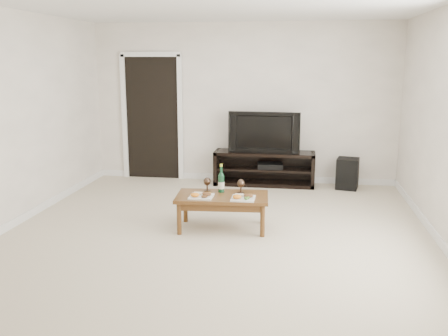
% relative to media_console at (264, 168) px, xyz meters
% --- Properties ---
extents(floor, '(5.50, 5.50, 0.00)m').
position_rel_media_console_xyz_m(floor, '(-0.38, -2.50, -0.28)').
color(floor, '#BCB097').
rests_on(floor, ground).
extents(back_wall, '(5.00, 0.04, 2.60)m').
position_rel_media_console_xyz_m(back_wall, '(-0.38, 0.27, 1.02)').
color(back_wall, white).
rests_on(back_wall, ground).
extents(ceiling, '(5.00, 5.50, 0.04)m').
position_rel_media_console_xyz_m(ceiling, '(-0.38, -2.50, 2.35)').
color(ceiling, white).
rests_on(ceiling, back_wall).
extents(doorway, '(0.90, 0.02, 2.05)m').
position_rel_media_console_xyz_m(doorway, '(-1.93, 0.24, 0.75)').
color(doorway, black).
rests_on(doorway, ground).
extents(media_console, '(1.61, 0.45, 0.55)m').
position_rel_media_console_xyz_m(media_console, '(0.00, 0.00, 0.00)').
color(media_console, black).
rests_on(media_console, ground).
extents(television, '(1.14, 0.22, 0.66)m').
position_rel_media_console_xyz_m(television, '(0.00, 0.00, 0.60)').
color(television, black).
rests_on(television, media_console).
extents(av_receiver, '(0.42, 0.33, 0.08)m').
position_rel_media_console_xyz_m(av_receiver, '(0.10, -0.01, 0.05)').
color(av_receiver, black).
rests_on(av_receiver, media_console).
extents(subwoofer, '(0.38, 0.38, 0.49)m').
position_rel_media_console_xyz_m(subwoofer, '(1.32, -0.05, -0.03)').
color(subwoofer, black).
rests_on(subwoofer, ground).
extents(coffee_table, '(1.13, 0.67, 0.42)m').
position_rel_media_console_xyz_m(coffee_table, '(-0.34, -2.25, -0.07)').
color(coffee_table, '#543317').
rests_on(coffee_table, ground).
extents(plate_left, '(0.27, 0.27, 0.07)m').
position_rel_media_console_xyz_m(plate_left, '(-0.57, -2.38, 0.18)').
color(plate_left, white).
rests_on(plate_left, coffee_table).
extents(plate_right, '(0.27, 0.27, 0.07)m').
position_rel_media_console_xyz_m(plate_right, '(-0.07, -2.38, 0.18)').
color(plate_right, white).
rests_on(plate_right, coffee_table).
extents(wine_bottle, '(0.07, 0.07, 0.35)m').
position_rel_media_console_xyz_m(wine_bottle, '(-0.37, -2.11, 0.32)').
color(wine_bottle, '#0F371F').
rests_on(wine_bottle, coffee_table).
extents(goblet_left, '(0.09, 0.09, 0.17)m').
position_rel_media_console_xyz_m(goblet_left, '(-0.55, -2.08, 0.23)').
color(goblet_left, '#3C2C21').
rests_on(goblet_left, coffee_table).
extents(goblet_right, '(0.09, 0.09, 0.17)m').
position_rel_media_console_xyz_m(goblet_right, '(-0.13, -2.12, 0.23)').
color(goblet_right, '#3C2C21').
rests_on(goblet_right, coffee_table).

